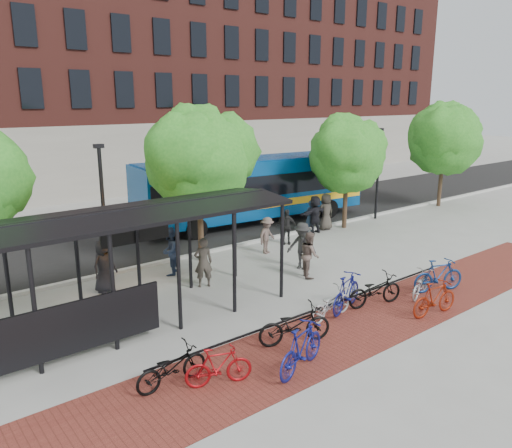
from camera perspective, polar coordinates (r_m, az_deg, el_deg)
ground at (r=20.75m, az=5.76°, el=-4.78°), size 160.00×160.00×0.00m
asphalt_street at (r=26.80m, az=-6.22°, el=-0.42°), size 160.00×8.00×0.01m
curb at (r=23.62m, az=-1.01°, el=-2.20°), size 160.00×0.25×0.12m
brick_strip at (r=16.26m, az=13.09°, el=-10.57°), size 24.00×3.00×0.01m
bike_rack_rail at (r=15.89m, az=7.52°, el=-10.92°), size 12.00×0.05×0.95m
building_brick at (r=46.65m, az=-8.13°, el=18.04°), size 55.00×14.00×20.00m
bus_shelter at (r=15.11m, az=-15.33°, el=-0.54°), size 10.60×3.07×3.60m
tree_b at (r=20.59m, az=-6.42°, el=7.80°), size 5.15×4.20×6.47m
tree_c at (r=26.51m, az=10.44°, el=8.17°), size 4.66×3.80×5.92m
tree_d at (r=33.76m, az=20.77°, el=9.44°), size 5.39×4.40×6.55m
lamp_post_left at (r=19.27m, az=-17.05°, el=1.67°), size 0.35×0.20×5.12m
lamp_post_right at (r=29.05m, az=13.77°, el=5.90°), size 0.35×0.20×5.12m
bus at (r=27.44m, az=-0.23°, el=4.39°), size 13.50×4.22×3.58m
bike_0 at (r=12.51m, az=-9.63°, el=-15.81°), size 1.89×0.69×0.99m
bike_1 at (r=12.40m, az=-4.29°, el=-15.91°), size 1.71×1.03×0.99m
bike_3 at (r=12.92m, az=5.21°, el=-13.94°), size 2.16×1.18×1.25m
bike_4 at (r=14.25m, az=4.43°, el=-11.41°), size 2.26×1.43×1.12m
bike_6 at (r=15.92m, az=8.56°, el=-9.00°), size 1.90×0.81×0.97m
bike_7 at (r=16.53m, az=10.30°, el=-7.69°), size 2.13×1.20×1.23m
bike_8 at (r=17.11m, az=13.43°, el=-7.35°), size 2.18×1.19×1.08m
bike_9 at (r=16.90m, az=19.76°, el=-8.00°), size 1.95×0.81×1.13m
bike_10 at (r=18.34m, az=18.28°, el=-6.55°), size 1.78×1.07×0.88m
bike_11 at (r=18.93m, az=20.13°, el=-5.54°), size 2.08×1.24×1.21m
pedestrian_0 at (r=18.47m, az=-16.97°, el=-4.56°), size 1.10×0.90×1.95m
pedestrian_1 at (r=18.25m, az=-6.04°, el=-4.38°), size 0.79×0.66×1.85m
pedestrian_2 at (r=19.64m, az=-9.82°, el=-3.10°), size 1.17×1.12×1.90m
pedestrian_3 at (r=22.08m, az=1.26°, el=-1.31°), size 1.20×0.92×1.64m
pedestrian_4 at (r=23.55m, az=3.47°, el=-0.31°), size 1.05×0.88×1.67m
pedestrian_5 at (r=25.55m, az=6.73°, el=1.08°), size 1.85×0.75×1.95m
pedestrian_6 at (r=26.32m, az=7.99°, el=1.40°), size 1.00×0.71×1.92m
pedestrian_7 at (r=25.78m, az=6.20°, el=0.87°), size 0.62×0.43×1.65m
pedestrian_8 at (r=19.27m, az=6.15°, el=-3.49°), size 1.03×1.09×1.78m
pedestrian_9 at (r=20.10m, az=5.29°, el=-2.52°), size 1.17×1.43×1.92m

